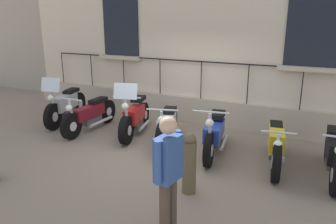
# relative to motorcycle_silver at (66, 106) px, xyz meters

# --- Properties ---
(ground_plane) EXTENTS (60.00, 60.00, 0.00)m
(ground_plane) POSITION_rel_motorcycle_silver_xyz_m (0.45, 3.34, -0.47)
(ground_plane) COLOR gray
(motorcycle_silver) EXTENTS (2.03, 0.79, 1.36)m
(motorcycle_silver) POSITION_rel_motorcycle_silver_xyz_m (0.00, 0.00, 0.00)
(motorcycle_silver) COLOR black
(motorcycle_silver) RESTS_ON ground_plane
(motorcycle_maroon) EXTENTS (2.10, 0.56, 0.97)m
(motorcycle_maroon) POSITION_rel_motorcycle_silver_xyz_m (0.22, 1.05, -0.06)
(motorcycle_maroon) COLOR black
(motorcycle_maroon) RESTS_ON ground_plane
(motorcycle_red) EXTENTS (1.93, 0.81, 1.41)m
(motorcycle_red) POSITION_rel_motorcycle_silver_xyz_m (-0.02, 2.26, -0.03)
(motorcycle_red) COLOR black
(motorcycle_red) RESTS_ON ground_plane
(motorcycle_white) EXTENTS (1.95, 0.87, 0.98)m
(motorcycle_white) POSITION_rel_motorcycle_silver_xyz_m (0.17, 3.26, -0.06)
(motorcycle_white) COLOR black
(motorcycle_white) RESTS_ON ground_plane
(motorcycle_blue) EXTENTS (1.99, 0.71, 1.09)m
(motorcycle_blue) POSITION_rel_motorcycle_silver_xyz_m (0.18, 4.40, -0.04)
(motorcycle_blue) COLOR black
(motorcycle_blue) RESTS_ON ground_plane
(motorcycle_yellow) EXTENTS (2.02, 0.68, 0.89)m
(motorcycle_yellow) POSITION_rel_motorcycle_silver_xyz_m (0.20, 5.64, -0.03)
(motorcycle_yellow) COLOR black
(motorcycle_yellow) RESTS_ON ground_plane
(motorcycle_black) EXTENTS (2.02, 0.53, 0.98)m
(motorcycle_black) POSITION_rel_motorcycle_silver_xyz_m (0.22, 6.64, -0.04)
(motorcycle_black) COLOR black
(motorcycle_black) RESTS_ON ground_plane
(bollard) EXTENTS (0.23, 0.23, 1.03)m
(bollard) POSITION_rel_motorcycle_silver_xyz_m (1.90, 4.59, 0.05)
(bollard) COLOR brown
(bollard) RESTS_ON ground_plane
(pedestrian_standing) EXTENTS (0.53, 0.25, 1.63)m
(pedestrian_standing) POSITION_rel_motorcycle_silver_xyz_m (3.06, 4.82, 0.45)
(pedestrian_standing) COLOR #47382D
(pedestrian_standing) RESTS_ON ground_plane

